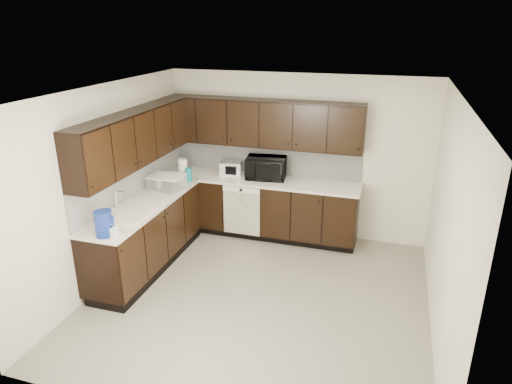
{
  "coord_description": "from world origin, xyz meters",
  "views": [
    {
      "loc": [
        1.38,
        -4.62,
        3.21
      ],
      "look_at": [
        -0.22,
        0.6,
        1.15
      ],
      "focal_mm": 32.0,
      "sensor_mm": 36.0,
      "label": 1
    }
  ],
  "objects_px": {
    "microwave": "(266,168)",
    "storage_bin": "(167,182)",
    "blue_pitcher": "(104,224)",
    "toaster_oven": "(231,168)",
    "sink": "(132,216)"
  },
  "relations": [
    {
      "from": "microwave",
      "to": "blue_pitcher",
      "type": "height_order",
      "value": "microwave"
    },
    {
      "from": "toaster_oven",
      "to": "blue_pitcher",
      "type": "bearing_deg",
      "value": -115.77
    },
    {
      "from": "sink",
      "to": "microwave",
      "type": "height_order",
      "value": "microwave"
    },
    {
      "from": "microwave",
      "to": "storage_bin",
      "type": "relative_size",
      "value": 1.26
    },
    {
      "from": "microwave",
      "to": "blue_pitcher",
      "type": "xyz_separation_m",
      "value": [
        -1.18,
        -2.44,
        -0.02
      ]
    },
    {
      "from": "microwave",
      "to": "sink",
      "type": "bearing_deg",
      "value": -133.56
    },
    {
      "from": "toaster_oven",
      "to": "sink",
      "type": "bearing_deg",
      "value": -123.1
    },
    {
      "from": "sink",
      "to": "blue_pitcher",
      "type": "relative_size",
      "value": 2.77
    },
    {
      "from": "storage_bin",
      "to": "blue_pitcher",
      "type": "xyz_separation_m",
      "value": [
        0.05,
        -1.6,
        0.06
      ]
    },
    {
      "from": "microwave",
      "to": "blue_pitcher",
      "type": "relative_size",
      "value": 2.01
    },
    {
      "from": "storage_bin",
      "to": "blue_pitcher",
      "type": "bearing_deg",
      "value": -88.07
    },
    {
      "from": "toaster_oven",
      "to": "blue_pitcher",
      "type": "distance_m",
      "value": 2.54
    },
    {
      "from": "toaster_oven",
      "to": "blue_pitcher",
      "type": "height_order",
      "value": "blue_pitcher"
    },
    {
      "from": "microwave",
      "to": "storage_bin",
      "type": "bearing_deg",
      "value": -153.38
    },
    {
      "from": "sink",
      "to": "toaster_oven",
      "type": "bearing_deg",
      "value": 68.95
    }
  ]
}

